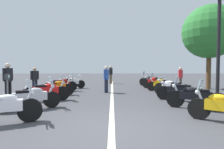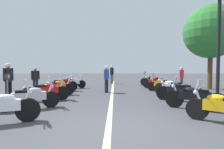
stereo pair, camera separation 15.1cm
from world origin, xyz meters
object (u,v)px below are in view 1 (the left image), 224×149
Objects in this scene: street_lamp_twin_globe at (219,24)px; bystander_0 at (106,77)px; roadside_tree_0 at (209,32)px; motorcycle_right_row_4 at (162,85)px; bystander_1 at (35,78)px; motorcycle_right_row_5 at (155,82)px; motorcycle_left_row_0 at (1,107)px; motorcycle_left_row_2 at (47,91)px; motorcycle_right_row_1 at (195,97)px; motorcycle_right_row_6 at (151,81)px; motorcycle_left_row_4 at (61,84)px; bystander_4 at (180,76)px; motorcycle_right_row_3 at (172,87)px; motorcycle_left_row_1 at (31,97)px; parking_meter at (7,84)px; motorcycle_right_row_2 at (180,91)px; motorcycle_left_row_3 at (56,87)px; bystander_3 at (8,79)px; motorcycle_left_row_5 at (71,83)px; bystander_2 at (111,73)px.

street_lamp_twin_globe is 3.02× the size of bystander_0.
roadside_tree_0 reaches higher than bystander_0.
motorcycle_right_row_4 is 1.16× the size of bystander_1.
roadside_tree_0 is (-0.11, -3.80, 3.60)m from motorcycle_right_row_5.
bystander_0 is (3.35, 4.87, -2.43)m from street_lamp_twin_globe.
motorcycle_left_row_0 is 0.41× the size of street_lamp_twin_globe.
motorcycle_right_row_5 is 1.04× the size of bystander_0.
motorcycle_right_row_1 is at bearing -35.21° from motorcycle_left_row_2.
motorcycle_left_row_2 is 1.16× the size of motorcycle_right_row_6.
motorcycle_left_row_4 is at bearing 66.23° from bystander_1.
motorcycle_left_row_2 is 1.30× the size of bystander_1.
bystander_4 reaches higher than motorcycle_right_row_1.
bystander_4 reaches higher than motorcycle_right_row_3.
motorcycle_left_row_2 reaches higher than motorcycle_right_row_6.
parking_meter is (0.64, 1.23, 0.43)m from motorcycle_left_row_1.
motorcycle_left_row_0 reaches higher than motorcycle_left_row_1.
motorcycle_right_row_2 is 3.16m from motorcycle_right_row_4.
motorcycle_right_row_3 is (4.91, -6.27, -0.01)m from motorcycle_left_row_0.
motorcycle_right_row_2 is 7.42m from parking_meter.
motorcycle_right_row_1 reaches higher than motorcycle_right_row_4.
motorcycle_left_row_3 is 1.10× the size of bystander_3.
motorcycle_right_row_1 reaches higher than motorcycle_left_row_4.
bystander_3 is (-4.69, 1.83, 0.59)m from motorcycle_left_row_5.
bystander_0 reaches higher than motorcycle_left_row_4.
motorcycle_right_row_2 is 5.23m from bystander_4.
motorcycle_right_row_6 is 7.74m from street_lamp_twin_globe.
street_lamp_twin_globe is 3.86× the size of parking_meter.
bystander_0 reaches higher than motorcycle_left_row_1.
motorcycle_right_row_1 reaches higher than motorcycle_left_row_5.
motorcycle_right_row_5 is at bearing 45.32° from parking_meter.
motorcycle_right_row_1 is at bearing -30.09° from motorcycle_left_row_1.
bystander_2 is (8.84, -2.87, 0.54)m from motorcycle_left_row_2.
motorcycle_left_row_3 is 7.91m from motorcycle_right_row_6.
motorcycle_left_row_0 is 1.25× the size of bystander_0.
motorcycle_left_row_4 is at bearing -157.16° from bystander_2.
motorcycle_left_row_3 is 6.40m from motorcycle_right_row_2.
roadside_tree_0 is at bearing -100.81° from motorcycle_right_row_2.
motorcycle_right_row_5 is 8.07m from bystander_1.
roadside_tree_0 is at bearing -168.37° from motorcycle_right_row_6.
bystander_1 reaches higher than motorcycle_left_row_2.
parking_meter is at bearing -109.46° from bystander_0.
motorcycle_right_row_5 is at bearing -61.81° from motorcycle_right_row_1.
bystander_0 reaches higher than motorcycle_left_row_2.
motorcycle_right_row_4 is 6.59m from bystander_2.
motorcycle_right_row_3 is 0.97× the size of bystander_2.
motorcycle_right_row_2 is 3.30m from street_lamp_twin_globe.
motorcycle_left_row_1 is 6.34m from motorcycle_right_row_2.
motorcycle_right_row_5 is (3.22, 0.14, -0.00)m from motorcycle_right_row_3.
motorcycle_left_row_2 reaches higher than motorcycle_right_row_5.
bystander_3 is (1.66, 7.91, 0.56)m from motorcycle_right_row_1.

